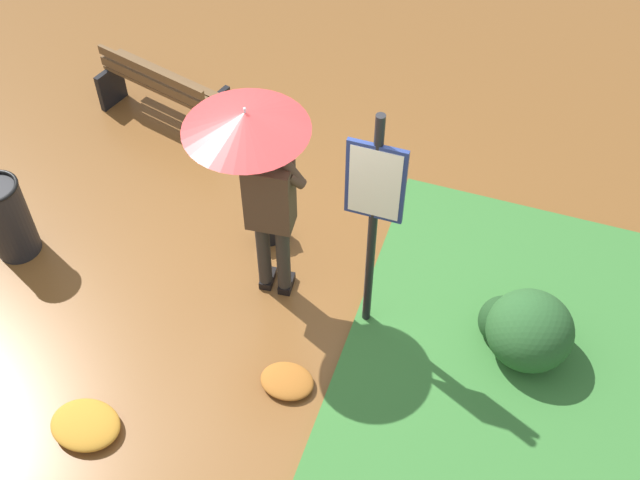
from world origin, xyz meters
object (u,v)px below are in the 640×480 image
at_px(person_with_umbrella, 257,159).
at_px(handbag, 272,232).
at_px(park_bench, 160,87).
at_px(info_sign_post, 374,206).
at_px(trash_bin, 7,218).

bearing_deg(person_with_umbrella, handbag, -74.11).
bearing_deg(park_bench, person_with_umbrella, 136.37).
height_order(info_sign_post, park_bench, info_sign_post).
bearing_deg(park_bench, trash_bin, 78.20).
xyz_separation_m(person_with_umbrella, handbag, (0.15, -0.52, -1.42)).
bearing_deg(trash_bin, info_sign_post, -175.60).
bearing_deg(info_sign_post, handbag, -28.80).
relative_size(handbag, trash_bin, 0.44).
relative_size(info_sign_post, trash_bin, 2.76).
height_order(person_with_umbrella, trash_bin, person_with_umbrella).
xyz_separation_m(handbag, trash_bin, (2.20, 0.86, 0.29)).
xyz_separation_m(info_sign_post, trash_bin, (3.30, 0.25, -1.03)).
xyz_separation_m(person_with_umbrella, info_sign_post, (-0.95, 0.09, -0.11)).
bearing_deg(trash_bin, handbag, -158.71).
height_order(info_sign_post, handbag, info_sign_post).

